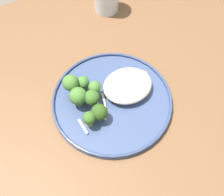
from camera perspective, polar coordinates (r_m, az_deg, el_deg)
name	(u,v)px	position (r m, az deg, el deg)	size (l,w,h in m)	color
ground	(104,191)	(1.33, -1.66, -19.39)	(6.00, 6.00, 0.00)	#665B51
wooden_dining_table	(98,137)	(0.69, -3.03, -8.42)	(1.40, 1.00, 0.74)	brown
dinner_plate	(112,100)	(0.64, 0.00, -0.53)	(0.29, 0.29, 0.02)	#38476B
noodle_bed	(128,85)	(0.64, 3.36, 2.71)	(0.12, 0.10, 0.04)	beige
seared_scallop_front_small	(129,94)	(0.64, 3.69, 0.85)	(0.02, 0.02, 0.01)	#DBB77A
seared_scallop_large_seared	(143,75)	(0.67, 6.68, 4.86)	(0.02, 0.02, 0.01)	beige
seared_scallop_on_noodles	(126,84)	(0.65, 3.01, 3.10)	(0.03, 0.03, 0.01)	#DBB77A
seared_scallop_right_edge	(123,77)	(0.66, 2.35, 4.64)	(0.03, 0.03, 0.02)	beige
seared_scallop_rear_pale	(145,84)	(0.66, 7.17, 3.01)	(0.03, 0.03, 0.01)	beige
broccoli_floret_beside_noodles	(83,83)	(0.64, -6.32, 3.28)	(0.03, 0.03, 0.04)	#7A994C
broccoli_floret_tall_stalk	(95,88)	(0.62, -3.74, 2.16)	(0.03, 0.03, 0.05)	#89A356
broccoli_floret_rear_charred	(92,98)	(0.61, -4.37, 0.04)	(0.04, 0.04, 0.05)	#7A994C
broccoli_floret_front_edge	(78,96)	(0.61, -7.29, 0.37)	(0.04, 0.04, 0.06)	#7A994C
broccoli_floret_right_tilted	(71,83)	(0.63, -8.89, 3.13)	(0.04, 0.04, 0.06)	#7A994C
broccoli_floret_center_pile	(99,112)	(0.59, -2.75, -3.12)	(0.04, 0.04, 0.05)	#7A994C
broccoli_floret_left_leaning	(89,119)	(0.58, -4.91, -4.51)	(0.03, 0.03, 0.05)	#7A994C
onion_sliver_pale_crescent	(82,125)	(0.61, -6.38, -5.84)	(0.04, 0.01, 0.00)	silver
onion_sliver_short_strip	(97,116)	(0.61, -3.17, -3.88)	(0.04, 0.01, 0.00)	silver
onion_sliver_long_sliver	(96,98)	(0.64, -3.48, 0.04)	(0.05, 0.01, 0.00)	silver
onion_sliver_curled_piece	(104,100)	(0.63, -1.76, -0.51)	(0.04, 0.01, 0.00)	silver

